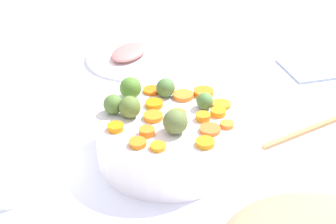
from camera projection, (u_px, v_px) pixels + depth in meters
tabletop at (192, 151)px, 0.98m from camera, size 2.40×2.40×0.02m
serving_bowl_carrots at (168, 137)px, 0.92m from camera, size 0.26×0.26×0.09m
carrot_slice_0 at (204, 92)px, 0.96m from camera, size 0.04×0.04×0.01m
carrot_slice_1 at (154, 104)px, 0.93m from camera, size 0.04×0.04×0.01m
carrot_slice_2 at (138, 143)px, 0.82m from camera, size 0.04×0.04×0.01m
carrot_slice_3 at (221, 105)px, 0.93m from camera, size 0.05×0.05×0.01m
carrot_slice_4 at (153, 117)px, 0.89m from camera, size 0.05×0.05×0.01m
carrot_slice_5 at (203, 117)px, 0.89m from camera, size 0.04×0.04×0.01m
carrot_slice_6 at (158, 147)px, 0.81m from camera, size 0.04×0.04×0.01m
carrot_slice_7 at (205, 143)px, 0.82m from camera, size 0.04×0.04×0.01m
carrot_slice_8 at (210, 130)px, 0.86m from camera, size 0.04×0.04×0.01m
carrot_slice_9 at (152, 90)px, 0.98m from camera, size 0.05×0.05×0.01m
carrot_slice_10 at (218, 112)px, 0.90m from camera, size 0.04×0.04×0.01m
carrot_slice_11 at (147, 132)px, 0.85m from camera, size 0.04×0.04×0.01m
carrot_slice_12 at (227, 125)px, 0.87m from camera, size 0.03×0.03×0.01m
carrot_slice_13 at (183, 96)px, 0.96m from camera, size 0.05×0.05×0.01m
carrot_slice_14 at (116, 127)px, 0.86m from camera, size 0.03×0.03×0.01m
carrot_slice_15 at (177, 114)px, 0.90m from camera, size 0.05×0.05×0.01m
brussels_sprout_0 at (130, 107)px, 0.89m from camera, size 0.04×0.04×0.04m
brussels_sprout_1 at (113, 104)px, 0.90m from camera, size 0.04×0.04×0.04m
brussels_sprout_2 at (166, 88)px, 0.95m from camera, size 0.04×0.04×0.04m
brussels_sprout_3 at (130, 88)px, 0.95m from camera, size 0.04×0.04×0.04m
brussels_sprout_4 at (205, 101)px, 0.92m from camera, size 0.03×0.03×0.03m
brussels_sprout_5 at (175, 122)px, 0.84m from camera, size 0.04×0.04×0.04m
wooden_spoon at (332, 120)px, 1.05m from camera, size 0.18×0.23×0.01m
ham_plate at (136, 57)px, 1.30m from camera, size 0.25×0.25×0.01m
ham_slice_main at (129, 52)px, 1.29m from camera, size 0.14×0.12×0.02m
dish_towel at (309, 69)px, 1.26m from camera, size 0.16×0.16×0.01m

